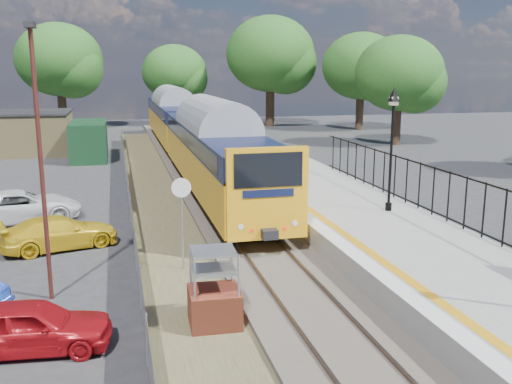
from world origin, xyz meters
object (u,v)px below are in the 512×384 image
object	(u,v)px
train	(188,128)
brick_plinth	(214,290)
car_white	(20,206)
victorian_lamp_north	(393,121)
car_red	(31,326)
carpark_lamp	(40,148)
speed_sign	(182,208)
car_yellow	(60,233)

from	to	relation	value
train	brick_plinth	world-z (taller)	train
car_white	victorian_lamp_north	bearing A→B (deg)	-123.13
train	car_red	distance (m)	26.02
brick_plinth	car_red	size ratio (longest dim) A/B	0.57
victorian_lamp_north	carpark_lamp	bearing A→B (deg)	-162.79
carpark_lamp	victorian_lamp_north	bearing A→B (deg)	17.21
speed_sign	train	bearing A→B (deg)	84.82
speed_sign	car_white	world-z (taller)	speed_sign
brick_plinth	victorian_lamp_north	bearing A→B (deg)	39.46
victorian_lamp_north	speed_sign	world-z (taller)	victorian_lamp_north
brick_plinth	car_red	xyz separation A→B (m)	(-4.15, -0.30, -0.35)
car_white	brick_plinth	bearing A→B (deg)	-165.19
victorian_lamp_north	carpark_lamp	size ratio (longest dim) A/B	0.63
victorian_lamp_north	brick_plinth	world-z (taller)	victorian_lamp_north
speed_sign	car_white	size ratio (longest dim) A/B	0.62
carpark_lamp	car_white	world-z (taller)	carpark_lamp
car_yellow	car_white	distance (m)	4.49
carpark_lamp	car_white	xyz separation A→B (m)	(-2.03, 8.72, -3.48)
train	car_yellow	xyz separation A→B (m)	(-6.71, -17.41, -1.77)
car_red	car_yellow	xyz separation A→B (m)	(-0.07, 7.69, -0.02)
carpark_lamp	car_yellow	xyz separation A→B (m)	(-0.16, 4.64, -3.57)
train	car_red	size ratio (longest dim) A/B	11.73
speed_sign	car_red	distance (m)	5.98
car_yellow	car_white	xyz separation A→B (m)	(-1.87, 4.08, 0.09)
victorian_lamp_north	train	size ratio (longest dim) A/B	0.11
victorian_lamp_north	brick_plinth	distance (m)	10.65
victorian_lamp_north	brick_plinth	xyz separation A→B (m)	(-7.80, -6.42, -3.35)
car_red	car_white	distance (m)	11.93
victorian_lamp_north	speed_sign	distance (m)	8.73
train	carpark_lamp	world-z (taller)	carpark_lamp
car_yellow	train	bearing A→B (deg)	-38.40
car_red	car_white	size ratio (longest dim) A/B	0.73
car_red	car_yellow	world-z (taller)	car_red
victorian_lamp_north	speed_sign	xyz separation A→B (m)	(-8.09, -2.37, -2.27)
carpark_lamp	car_white	distance (m)	9.61
car_yellow	car_white	size ratio (longest dim) A/B	0.83
train	speed_sign	bearing A→B (deg)	-97.66
train	victorian_lamp_north	bearing A→B (deg)	-73.92
carpark_lamp	car_red	size ratio (longest dim) A/B	2.10
victorian_lamp_north	carpark_lamp	distance (m)	12.41
carpark_lamp	car_yellow	bearing A→B (deg)	91.94
victorian_lamp_north	car_red	xyz separation A→B (m)	(-11.95, -6.72, -3.71)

